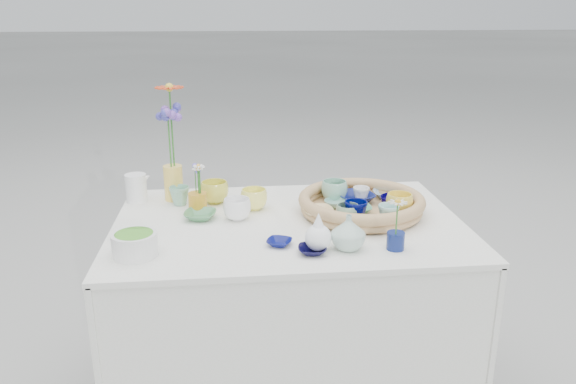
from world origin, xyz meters
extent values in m
imported|color=navy|center=(0.28, 0.14, 0.80)|extent=(0.17, 0.17, 0.03)
imported|color=#060047|center=(0.42, 0.08, 0.80)|extent=(0.12, 0.12, 0.03)
imported|color=#F6D64A|center=(0.41, -0.01, 0.82)|extent=(0.11, 0.11, 0.08)
imported|color=#4C9F77|center=(0.25, 0.01, 0.80)|extent=(0.12, 0.12, 0.03)
imported|color=gray|center=(0.20, -0.08, 0.82)|extent=(0.10, 0.10, 0.06)
imported|color=#98CFC0|center=(0.19, 0.08, 0.80)|extent=(0.11, 0.11, 0.03)
imported|color=#8DC5AB|center=(0.20, 0.16, 0.82)|extent=(0.11, 0.11, 0.08)
imported|color=white|center=(0.30, 0.13, 0.81)|extent=(0.08, 0.08, 0.06)
imported|color=#9CC2EB|center=(0.41, 0.18, 0.80)|extent=(0.12, 0.12, 0.03)
imported|color=#01074E|center=(0.23, -0.08, 0.82)|extent=(0.10, 0.10, 0.08)
imported|color=#E5C583|center=(0.11, 0.00, 0.80)|extent=(0.13, 0.13, 0.03)
imported|color=#99D0CA|center=(0.34, -0.11, 0.82)|extent=(0.09, 0.09, 0.07)
imported|color=#408F63|center=(0.22, 0.21, 0.81)|extent=(0.07, 0.07, 0.06)
imported|color=#DAD446|center=(-0.27, 0.23, 0.81)|extent=(0.14, 0.14, 0.09)
imported|color=#FFF86C|center=(-0.12, 0.14, 0.81)|extent=(0.13, 0.13, 0.08)
imported|color=#4C8A59|center=(-0.32, 0.06, 0.78)|extent=(0.13, 0.13, 0.03)
imported|color=white|center=(-0.19, 0.04, 0.81)|extent=(0.12, 0.12, 0.08)
imported|color=#090E5A|center=(-0.05, -0.22, 0.77)|extent=(0.11, 0.11, 0.02)
imported|color=#7AB798|center=(-0.41, 0.22, 0.80)|extent=(0.11, 0.11, 0.07)
imported|color=black|center=(0.05, -0.29, 0.78)|extent=(0.10, 0.10, 0.02)
imported|color=#A8C6B7|center=(0.16, -0.27, 0.82)|extent=(0.15, 0.15, 0.12)
cylinder|color=navy|center=(0.32, -0.28, 0.79)|extent=(0.07, 0.07, 0.06)
cylinder|color=#F8CF55|center=(-0.43, 0.29, 0.84)|extent=(0.10, 0.10, 0.14)
cylinder|color=orange|center=(-0.33, 0.14, 0.80)|extent=(0.09, 0.09, 0.07)
camera|label=1|loc=(-0.20, -1.90, 1.50)|focal=35.00mm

